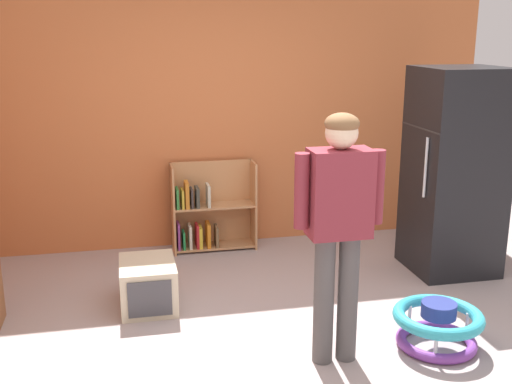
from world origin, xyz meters
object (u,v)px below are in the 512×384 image
at_px(bookshelf, 208,212).
at_px(pet_carrier, 148,284).
at_px(refrigerator, 455,172).
at_px(standing_person, 339,217).
at_px(baby_walker, 438,325).

distance_m(bookshelf, pet_carrier, 1.38).
xyz_separation_m(refrigerator, pet_carrier, (-2.66, -0.23, -0.71)).
bearing_deg(refrigerator, bookshelf, 154.01).
bearing_deg(standing_person, pet_carrier, 136.96).
bearing_deg(pet_carrier, baby_walker, -29.27).
xyz_separation_m(standing_person, baby_walker, (0.73, 0.01, -0.81)).
xyz_separation_m(baby_walker, pet_carrier, (-1.87, 1.05, 0.02)).
height_order(refrigerator, bookshelf, refrigerator).
height_order(refrigerator, standing_person, refrigerator).
height_order(standing_person, pet_carrier, standing_person).
bearing_deg(bookshelf, baby_walker, -61.36).
xyz_separation_m(bookshelf, pet_carrier, (-0.64, -1.21, -0.18)).
relative_size(baby_walker, pet_carrier, 1.09).
relative_size(refrigerator, pet_carrier, 3.22).
bearing_deg(standing_person, baby_walker, 1.04).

